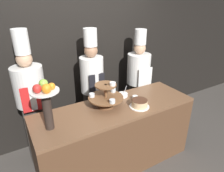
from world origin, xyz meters
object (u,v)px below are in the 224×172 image
Objects in this scene: tiered_stand at (106,95)px; cake_round at (140,103)px; chef_left at (31,97)px; fruit_pedestal at (46,99)px; chef_center_right at (138,77)px; cup_white at (135,98)px; serving_bowl_far at (123,95)px; chef_center_left at (92,84)px.

tiered_stand is 1.75× the size of cake_round.
cake_round is 1.40m from chef_left.
chef_left is at bearing 95.41° from fruit_pedestal.
chef_left reaches higher than chef_center_right.
chef_left reaches higher than fruit_pedestal.
tiered_stand is 0.44m from cup_white.
tiered_stand reaches higher than cup_white.
chef_left is at bearing 153.82° from cup_white.
chef_center_right is at bearing 21.90° from fruit_pedestal.
serving_bowl_far is 0.51m from chef_center_left.
cake_round is 0.84m from chef_center_left.
chef_center_right reaches higher than serving_bowl_far.
tiered_stand is 0.77m from fruit_pedestal.
chef_left is at bearing 145.99° from cake_round.
fruit_pedestal is at bearing -158.10° from chef_center_right.
fruit_pedestal is 0.72m from chef_left.
chef_left reaches higher than serving_bowl_far.
chef_center_left reaches higher than chef_center_right.
chef_center_left is at bearing 180.00° from chef_center_right.
chef_center_right is (1.73, -0.00, -0.06)m from chef_left.
chef_left is 1.03× the size of chef_center_left.
fruit_pedestal is at bearing -140.33° from chef_center_left.
cake_round is 3.45× the size of cup_white.
chef_center_left is (-0.35, 0.60, 0.06)m from cup_white.
serving_bowl_far is 0.08× the size of chef_center_right.
fruit_pedestal is 0.31× the size of chef_center_right.
fruit_pedestal is 1.08m from chef_center_left.
chef_left is 1.07× the size of chef_center_right.
fruit_pedestal is at bearing -84.59° from chef_left.
chef_left is (-1.14, 0.43, 0.06)m from serving_bowl_far.
chef_left reaches higher than tiered_stand.
chef_left is (-1.22, 0.60, 0.06)m from cup_white.
tiered_stand is 6.04× the size of cup_white.
cup_white is 0.19m from serving_bowl_far.
serving_bowl_far is at bearing 93.78° from cake_round.
chef_center_left reaches higher than serving_bowl_far.
chef_left is at bearing 180.00° from chef_center_right.
fruit_pedestal reaches higher than cup_white.
chef_left is (-1.16, 0.78, 0.04)m from cake_round.
cup_white is 0.79m from chef_center_right.
chef_center_right is at bearing 53.86° from cake_round.
cake_round is (1.10, -0.11, -0.30)m from fruit_pedestal.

